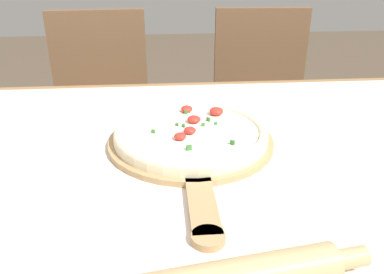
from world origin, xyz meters
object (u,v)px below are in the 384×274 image
pizza_peel (192,145)px  pizza (191,133)px  chair_left (102,109)px  chair_right (261,105)px

pizza_peel → pizza: bearing=89.3°
chair_left → pizza: bearing=-72.8°
pizza_peel → chair_left: (-0.30, 0.81, -0.23)m
pizza_peel → chair_right: (0.35, 0.81, -0.23)m
pizza → chair_right: 0.90m
pizza → chair_left: bearing=110.7°
chair_right → pizza_peel: bearing=-110.4°
chair_left → chair_right: same height
pizza → chair_right: (0.35, 0.79, -0.25)m
pizza_peel → pizza: (0.00, 0.02, 0.02)m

